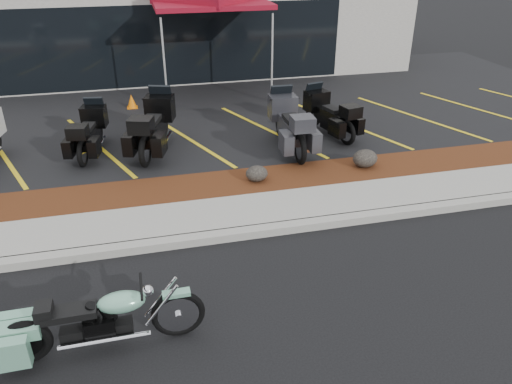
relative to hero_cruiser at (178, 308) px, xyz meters
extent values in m
plane|color=black|center=(0.91, 1.29, -0.47)|extent=(90.00, 90.00, 0.00)
cube|color=gray|center=(0.91, 2.19, -0.40)|extent=(24.00, 0.25, 0.15)
cube|color=gray|center=(0.91, 2.89, -0.40)|extent=(24.00, 1.20, 0.15)
cube|color=#36180C|center=(0.91, 4.09, -0.39)|extent=(24.00, 1.20, 0.16)
cube|color=black|center=(0.91, 9.49, -0.40)|extent=(26.00, 9.60, 0.15)
cube|color=gray|center=(0.91, 15.79, 1.53)|extent=(18.00, 8.00, 4.00)
cube|color=black|center=(0.91, 11.81, 1.03)|extent=(12.00, 0.06, 2.60)
ellipsoid|color=black|center=(2.06, 4.02, -0.15)|extent=(0.47, 0.39, 0.33)
ellipsoid|color=black|center=(4.59, 4.14, -0.11)|extent=(0.56, 0.47, 0.40)
cone|color=orange|center=(-0.38, 9.74, -0.12)|extent=(0.39, 0.39, 0.40)
cylinder|color=silver|center=(1.25, 8.88, 0.99)|extent=(0.06, 0.06, 2.62)
cylinder|color=silver|center=(4.27, 9.91, 0.99)|extent=(0.06, 0.06, 2.62)
cylinder|color=silver|center=(0.22, 11.89, 0.99)|extent=(0.06, 0.06, 2.62)
cylinder|color=silver|center=(3.24, 12.92, 0.99)|extent=(0.06, 0.06, 2.62)
cube|color=maroon|center=(2.25, 10.90, 2.47)|extent=(4.34, 4.34, 0.14)
camera|label=1|loc=(-0.21, -5.19, 4.39)|focal=35.00mm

